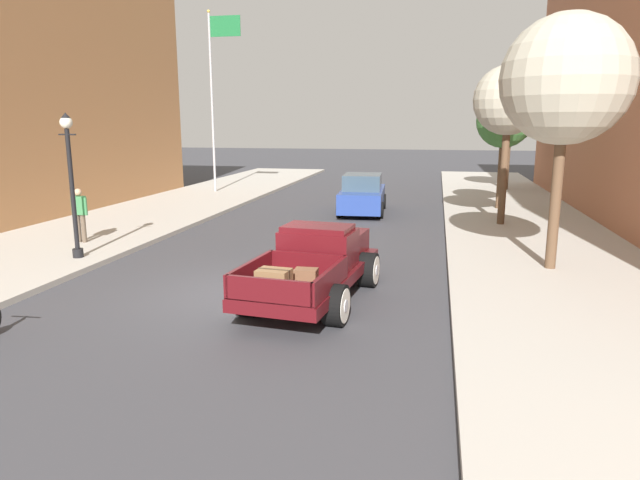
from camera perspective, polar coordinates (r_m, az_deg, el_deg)
ground_plane at (r=12.61m, az=-7.85°, el=-5.50°), size 140.00×140.00×0.00m
sidewalk_right at (r=12.32m, az=26.12°, el=-6.71°), size 5.50×64.00×0.15m
hotrod_truck_maroon at (r=12.15m, az=-0.32°, el=-2.37°), size 2.53×5.06×1.58m
car_background_blue at (r=23.65m, az=4.35°, el=4.60°), size 2.04×4.39×1.65m
pedestrian_sidewalk_left at (r=18.49m, az=-23.30°, el=2.64°), size 0.53×0.22×1.65m
street_lamp_near at (r=16.26m, az=-24.05°, el=6.06°), size 0.50×0.32×3.85m
flagpole at (r=30.36m, az=-10.61°, el=15.50°), size 1.74×0.16×9.16m
street_tree_nearest at (r=14.89m, az=23.78°, el=14.65°), size 3.07×3.07×6.12m
street_tree_second at (r=21.02m, az=18.67°, el=13.25°), size 2.42×2.42×5.57m
street_tree_third at (r=24.99m, az=18.25°, el=11.41°), size 2.27×2.27×4.82m
street_tree_farthest at (r=32.52m, az=18.80°, el=11.53°), size 2.63×2.63×5.09m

